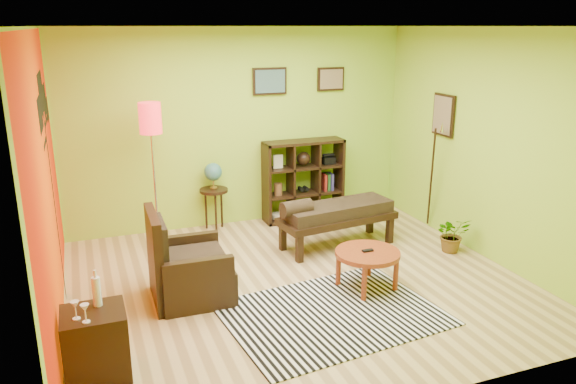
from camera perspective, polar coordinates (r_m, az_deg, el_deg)
name	(u,v)px	position (r m, az deg, el deg)	size (l,w,h in m)	color
ground	(297,283)	(6.46, 0.96, -9.20)	(5.00, 5.00, 0.00)	tan
room_shell	(289,126)	(5.88, 0.15, 6.71)	(5.04, 4.54, 2.82)	#9BCC31
zebra_rug	(332,314)	(5.83, 4.49, -12.21)	(2.11, 1.56, 0.01)	white
coffee_table	(367,256)	(6.25, 8.07, -6.50)	(0.71, 0.71, 0.46)	maroon
armchair	(186,272)	(6.10, -10.34, -7.98)	(0.84, 0.84, 0.99)	black
side_cabinet	(96,344)	(5.01, -18.94, -14.39)	(0.51, 0.46, 0.91)	black
floor_lamp	(151,132)	(7.21, -13.74, 5.98)	(0.29, 0.29, 1.90)	silver
globe_table	(213,180)	(7.92, -7.60, 1.26)	(0.40, 0.40, 0.97)	black
cube_shelf	(304,180)	(8.34, 1.67, 1.21)	(1.20, 0.35, 1.20)	black
bench	(335,213)	(7.31, 4.76, -2.19)	(1.63, 0.75, 0.73)	black
potted_plant	(452,238)	(7.54, 16.32, -4.50)	(0.42, 0.47, 0.37)	#26661E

